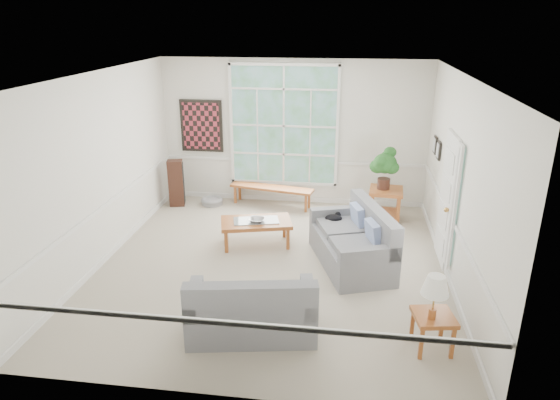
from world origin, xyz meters
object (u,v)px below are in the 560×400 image
Objects in this scene: coffee_table at (256,233)px; end_table at (385,204)px; loveseat_right at (351,237)px; side_table at (432,332)px; loveseat_front at (252,302)px.

end_table reaches higher than coffee_table.
end_table is at bearing 52.87° from loveseat_right.
end_table reaches higher than side_table.
side_table reaches higher than coffee_table.
end_table is (0.66, 1.99, -0.17)m from loveseat_right.
loveseat_right reaches higher than end_table.
loveseat_front is at bearing -139.98° from loveseat_right.
side_table is at bearing -85.52° from end_table.
loveseat_right reaches higher than loveseat_front.
loveseat_front is 2.21m from side_table.
coffee_table is at bearing -147.28° from end_table.
loveseat_right is 3.78× the size of side_table.
loveseat_right is 2.10m from end_table.
loveseat_right is at bearing 49.11° from loveseat_front.
coffee_table is 3.68m from side_table.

